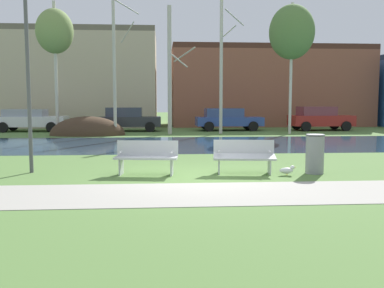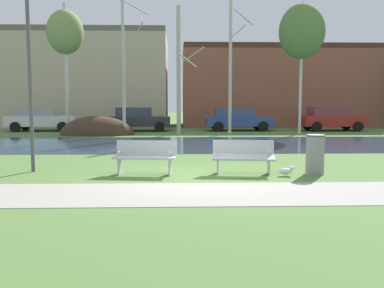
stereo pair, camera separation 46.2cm
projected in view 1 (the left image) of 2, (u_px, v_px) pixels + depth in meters
name	position (u px, v px, depth m)	size (l,w,h in m)	color
ground_plane	(180.00, 141.00, 20.21)	(120.00, 120.00, 0.00)	#517538
paved_path_strip	(204.00, 193.00, 8.59)	(60.00, 2.22, 0.01)	#9E998E
river_band	(181.00, 144.00, 18.87)	(80.00, 7.49, 0.01)	#284256
soil_mound	(88.00, 135.00, 23.99)	(4.25, 2.43, 2.15)	#423021
bench_left	(147.00, 156.00, 10.82)	(1.66, 0.75, 0.87)	#B2B5B7
bench_right	(244.00, 156.00, 11.00)	(1.66, 0.75, 0.87)	#B2B5B7
trash_bin	(315.00, 153.00, 11.00)	(0.50, 0.50, 1.03)	gray
seagull	(287.00, 170.00, 10.75)	(0.43, 0.16, 0.26)	white
streetlamp	(26.00, 29.00, 10.82)	(0.32, 0.32, 5.64)	#4C4C51
birch_far_left	(55.00, 32.00, 23.45)	(2.06, 2.06, 7.45)	beige
birch_left	(115.00, 53.00, 23.22)	(1.50, 2.53, 8.94)	#BCB7A8
birch_center_left	(170.00, 70.00, 24.44)	(1.62, 2.54, 7.39)	#BCB7A8
birch_center	(222.00, 57.00, 24.76)	(1.42, 2.18, 8.87)	beige
birch_center_right	(292.00, 32.00, 24.51)	(2.63, 2.63, 7.62)	beige
parked_van_nearest_white	(30.00, 119.00, 27.07)	(4.47, 2.18, 1.43)	silver
parked_sedan_second_dark	(128.00, 119.00, 27.27)	(4.06, 2.08, 1.53)	#282B30
parked_hatch_third_blue	(227.00, 119.00, 27.93)	(4.40, 2.11, 1.47)	#2D4793
parked_wagon_fourth_red	(320.00, 118.00, 28.03)	(4.10, 2.08, 1.59)	maroon
building_beige_block	(75.00, 80.00, 32.96)	(12.70, 6.90, 7.29)	#BCAD8E
building_brick_low	(267.00, 87.00, 34.55)	(15.54, 6.66, 6.23)	brown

